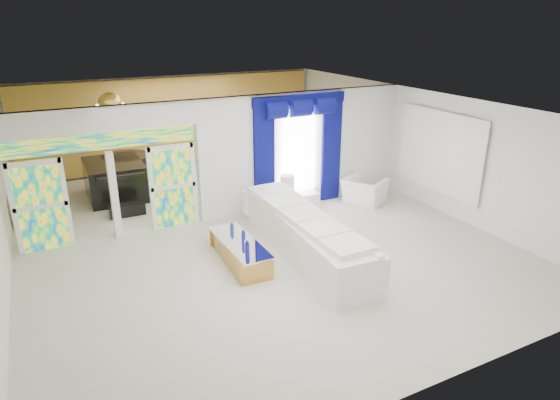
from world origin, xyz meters
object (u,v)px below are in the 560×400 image
coffee_table (240,252)px  console_table (297,202)px  armchair (364,191)px  white_sofa (304,236)px  grand_piano (115,179)px

coffee_table → console_table: coffee_table is taller
armchair → white_sofa: bearing=96.5°
white_sofa → coffee_table: size_ratio=2.25×
armchair → grand_piano: bearing=32.4°
console_table → grand_piano: 5.19m
console_table → grand_piano: size_ratio=0.60×
white_sofa → armchair: 3.54m
coffee_table → console_table: (2.48, 2.05, -0.02)m
grand_piano → white_sofa: bearing=-61.4°
white_sofa → console_table: 2.62m
white_sofa → armchair: (2.97, 1.92, -0.08)m
white_sofa → grand_piano: (-2.96, 5.53, 0.08)m
white_sofa → coffee_table: white_sofa is taller
coffee_table → armchair: armchair is taller
console_table → armchair: (1.84, -0.43, 0.14)m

